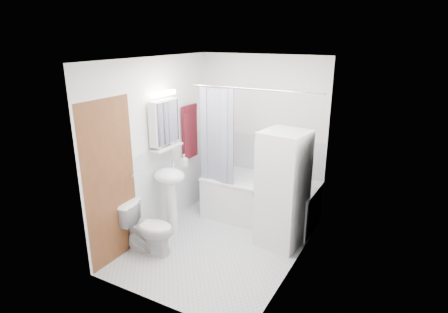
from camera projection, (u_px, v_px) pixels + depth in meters
The scene contains 20 objects.
floor at pixel (220, 244), 4.98m from camera, with size 2.60×2.60×0.00m, color silver.
room_walls at pixel (220, 137), 4.52m from camera, with size 2.60×2.60×2.60m.
wainscot at pixel (231, 195), 5.04m from camera, with size 1.98×2.58×2.58m.
door at pixel (132, 175), 4.64m from camera, with size 0.05×2.00×2.00m.
bathtub at pixel (260, 198), 5.56m from camera, with size 1.66×0.79×0.63m.
tub_spout at pixel (283, 155), 5.56m from camera, with size 0.04×0.04×0.12m, color silver.
curtain_rod at pixel (254, 89), 4.77m from camera, with size 0.02×0.02×1.84m, color silver.
shower_curtain at pixel (217, 140), 5.25m from camera, with size 0.55×0.02×1.45m.
sink at pixel (170, 186), 5.07m from camera, with size 0.44×0.37×1.04m.
medicine_cabinet at pixel (164, 121), 4.99m from camera, with size 0.13×0.50×0.71m.
shelf at pixel (166, 147), 5.10m from camera, with size 0.18×0.54×0.03m, color silver.
shower_caddy at pixel (286, 143), 5.47m from camera, with size 0.22×0.06×0.02m, color silver.
towel at pixel (190, 131), 5.63m from camera, with size 0.07×0.34×0.83m.
washer_dryer at pixel (282, 189), 4.80m from camera, with size 0.62×0.61×1.54m.
toilet at pixel (148, 228), 4.73m from camera, with size 0.37×0.67×0.66m, color white.
soap_pump at pixel (184, 163), 5.22m from camera, with size 0.08×0.17×0.08m, color gray.
shelf_bottle at pixel (159, 147), 4.96m from camera, with size 0.07×0.18×0.07m, color gray.
shelf_cup at pixel (172, 141), 5.18m from camera, with size 0.10×0.09×0.10m, color gray.
shampoo_a at pixel (282, 137), 5.47m from camera, with size 0.13×0.17×0.13m, color gray.
shampoo_b at pixel (290, 140), 5.43m from camera, with size 0.08×0.21×0.08m, color #234E8C.
Camera 1 is at (2.14, -3.81, 2.67)m, focal length 30.00 mm.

